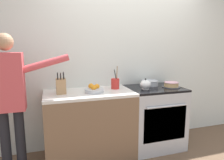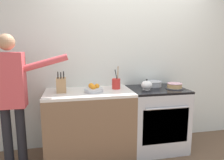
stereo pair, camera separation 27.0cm
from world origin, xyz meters
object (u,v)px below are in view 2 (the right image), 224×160
layer_cake (175,86)px  person_baker (11,91)px  stove_range (156,118)px  knife_block (61,85)px  tea_kettle (147,85)px  fruit_bowl (94,89)px  mixing_bowl (153,84)px  utensil_crock (116,84)px

layer_cake → person_baker: (-2.16, -0.07, 0.04)m
stove_range → knife_block: knife_block is taller
tea_kettle → knife_block: (-1.16, 0.09, 0.03)m
layer_cake → fruit_bowl: bearing=178.6°
fruit_bowl → person_baker: (-0.99, -0.10, 0.04)m
mixing_bowl → fruit_bowl: size_ratio=1.05×
layer_cake → knife_block: size_ratio=0.91×
knife_block → person_baker: bearing=-164.8°
stove_range → fruit_bowl: fruit_bowl is taller
person_baker → tea_kettle: bearing=-0.0°
utensil_crock → tea_kettle: bearing=-20.2°
mixing_bowl → stove_range: bearing=-90.6°
stove_range → layer_cake: size_ratio=3.56×
tea_kettle → fruit_bowl: size_ratio=0.74×
mixing_bowl → person_baker: person_baker is taller
utensil_crock → stove_range: bearing=-8.5°
layer_cake → mixing_bowl: bearing=138.2°
fruit_bowl → person_baker: bearing=-174.4°
tea_kettle → person_baker: bearing=-177.7°
stove_range → mixing_bowl: (0.00, 0.15, 0.50)m
stove_range → fruit_bowl: bearing=-177.8°
mixing_bowl → knife_block: 1.35m
mixing_bowl → knife_block: bearing=-174.6°
person_baker → mixing_bowl: bearing=6.1°
layer_cake → utensil_crock: bearing=169.7°
utensil_crock → fruit_bowl: (-0.34, -0.12, -0.04)m
mixing_bowl → person_baker: (-1.92, -0.28, 0.04)m
layer_cake → fruit_bowl: (-1.17, 0.03, 0.00)m
knife_block → utensil_crock: bearing=4.8°
mixing_bowl → layer_cake: bearing=-41.8°
mixing_bowl → tea_kettle: bearing=-130.8°
knife_block → stove_range: bearing=-1.0°
utensil_crock → person_baker: size_ratio=0.20×
layer_cake → utensil_crock: size_ratio=0.79×
utensil_crock → person_baker: (-1.33, -0.22, 0.00)m
layer_cake → mixing_bowl: mixing_bowl is taller
stove_range → person_baker: size_ratio=0.55×
tea_kettle → knife_block: size_ratio=0.66×
utensil_crock → fruit_bowl: size_ratio=1.28×
tea_kettle → person_baker: (-1.73, -0.07, 0.01)m
fruit_bowl → stove_range: bearing=2.2°
layer_cake → tea_kettle: (-0.42, 0.00, 0.03)m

